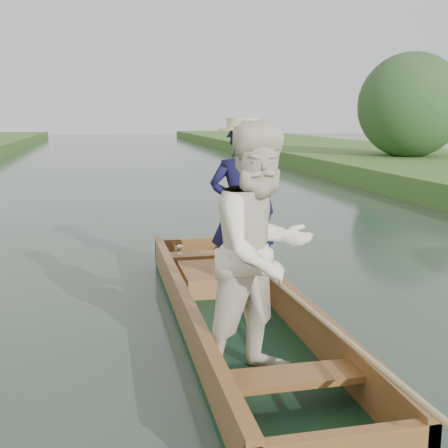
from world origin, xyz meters
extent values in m
plane|color=#283D30|center=(0.00, 0.00, 0.00)|extent=(120.00, 120.00, 0.00)
cylinder|color=#47331E|center=(9.80, 13.85, 1.01)|extent=(0.44, 0.44, 2.02)
sphere|color=#26471C|center=(9.80, 13.85, 2.42)|extent=(3.79, 3.79, 3.79)
sphere|color=#26471C|center=(10.40, 14.15, 2.02)|extent=(2.20, 2.20, 2.20)
cube|color=#13321B|center=(0.00, 0.00, 0.04)|extent=(1.10, 5.00, 0.08)
cube|color=brown|center=(-0.51, 0.00, 0.24)|extent=(0.08, 5.00, 0.32)
cube|color=brown|center=(0.51, 0.00, 0.24)|extent=(0.08, 5.00, 0.32)
cube|color=brown|center=(0.00, 2.46, 0.24)|extent=(1.10, 0.08, 0.32)
cube|color=brown|center=(-0.51, 0.00, 0.42)|extent=(0.10, 5.00, 0.04)
cube|color=brown|center=(0.51, 0.00, 0.42)|extent=(0.10, 5.00, 0.04)
cube|color=brown|center=(0.00, 1.90, 0.30)|extent=(0.94, 0.30, 0.05)
cube|color=brown|center=(0.00, -1.60, 0.30)|extent=(0.94, 0.30, 0.05)
imported|color=#131238|center=(0.24, 0.78, 1.04)|extent=(0.80, 0.65, 1.91)
cylinder|color=beige|center=(0.24, 0.78, 1.95)|extent=(0.52, 0.52, 0.12)
imported|color=white|center=(-0.08, -1.08, 1.05)|extent=(1.16, 1.06, 1.94)
cube|color=#A35334|center=(0.07, 1.23, 0.19)|extent=(0.85, 0.90, 0.22)
sphere|color=tan|center=(0.35, 1.13, 0.41)|extent=(0.21, 0.21, 0.21)
sphere|color=tan|center=(0.35, 1.11, 0.57)|extent=(0.15, 0.15, 0.15)
sphere|color=tan|center=(0.30, 1.11, 0.63)|extent=(0.06, 0.06, 0.06)
sphere|color=tan|center=(0.41, 1.11, 0.63)|extent=(0.06, 0.06, 0.06)
sphere|color=tan|center=(0.35, 1.05, 0.55)|extent=(0.06, 0.06, 0.06)
sphere|color=tan|center=(0.26, 1.10, 0.44)|extent=(0.07, 0.07, 0.07)
sphere|color=tan|center=(0.45, 1.10, 0.44)|extent=(0.07, 0.07, 0.07)
sphere|color=tan|center=(0.30, 1.09, 0.33)|extent=(0.08, 0.08, 0.08)
sphere|color=tan|center=(0.41, 1.09, 0.33)|extent=(0.08, 0.08, 0.08)
cylinder|color=silver|center=(-0.29, 1.90, 0.33)|extent=(0.07, 0.07, 0.01)
cylinder|color=silver|center=(-0.29, 1.90, 0.37)|extent=(0.01, 0.01, 0.08)
ellipsoid|color=silver|center=(-0.29, 1.90, 0.43)|extent=(0.09, 0.09, 0.05)
cylinder|color=tan|center=(0.43, -0.57, 0.46)|extent=(0.04, 4.36, 0.20)
camera|label=1|loc=(-1.21, -4.98, 2.05)|focal=45.00mm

